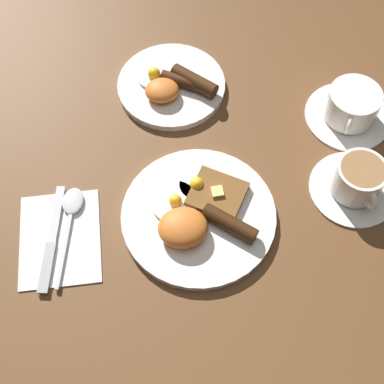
# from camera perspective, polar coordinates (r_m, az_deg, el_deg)

# --- Properties ---
(ground_plane) EXTENTS (3.00, 3.00, 0.00)m
(ground_plane) POSITION_cam_1_polar(r_m,az_deg,el_deg) (0.93, 0.70, -2.76)
(ground_plane) COLOR brown
(breakfast_plate_near) EXTENTS (0.27, 0.27, 0.05)m
(breakfast_plate_near) POSITION_cam_1_polar(r_m,az_deg,el_deg) (0.92, 0.66, -2.48)
(breakfast_plate_near) COLOR white
(breakfast_plate_near) RESTS_ON ground_plane
(breakfast_plate_far) EXTENTS (0.21, 0.21, 0.04)m
(breakfast_plate_far) POSITION_cam_1_polar(r_m,az_deg,el_deg) (1.08, -2.13, 11.32)
(breakfast_plate_far) COLOR white
(breakfast_plate_far) RESTS_ON ground_plane
(teacup_near) EXTENTS (0.16, 0.16, 0.07)m
(teacup_near) POSITION_cam_1_polar(r_m,az_deg,el_deg) (0.97, 17.21, 1.07)
(teacup_near) COLOR white
(teacup_near) RESTS_ON ground_plane
(teacup_far) EXTENTS (0.16, 0.16, 0.07)m
(teacup_far) POSITION_cam_1_polar(r_m,az_deg,el_deg) (1.06, 16.62, 8.64)
(teacup_far) COLOR white
(teacup_far) RESTS_ON ground_plane
(napkin) EXTENTS (0.15, 0.18, 0.01)m
(napkin) POSITION_cam_1_polar(r_m,az_deg,el_deg) (0.94, -13.91, -4.78)
(napkin) COLOR white
(napkin) RESTS_ON ground_plane
(knife) EXTENTS (0.03, 0.20, 0.01)m
(knife) POSITION_cam_1_polar(r_m,az_deg,el_deg) (0.93, -14.80, -5.34)
(knife) COLOR silver
(knife) RESTS_ON napkin
(spoon) EXTENTS (0.04, 0.19, 0.01)m
(spoon) POSITION_cam_1_polar(r_m,az_deg,el_deg) (0.95, -12.77, -1.93)
(spoon) COLOR silver
(spoon) RESTS_ON napkin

